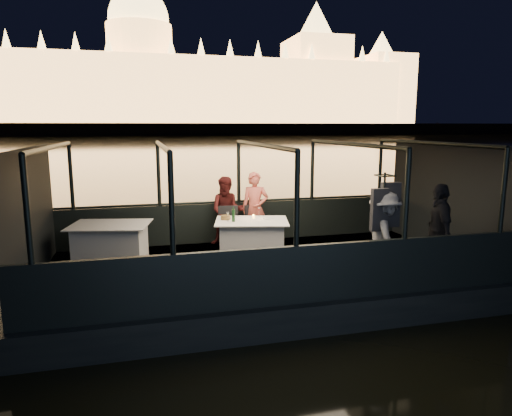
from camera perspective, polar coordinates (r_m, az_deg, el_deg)
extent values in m
plane|color=black|center=(88.27, -13.08, 7.93)|extent=(500.00, 500.00, 0.00)
cube|color=black|center=(9.04, 0.64, -10.15)|extent=(8.60, 4.40, 1.00)
cube|color=black|center=(8.89, 0.65, -7.25)|extent=(8.00, 4.00, 0.04)
cube|color=black|center=(10.65, -2.14, -1.69)|extent=(8.00, 0.08, 0.90)
cube|color=black|center=(6.92, 5.00, -8.33)|extent=(8.00, 0.08, 0.90)
cube|color=#423D33|center=(218.21, -14.01, 9.38)|extent=(400.00, 140.00, 6.00)
cube|color=silver|center=(9.29, -0.54, -3.88)|extent=(1.65, 1.36, 0.77)
cube|color=silver|center=(9.33, -17.68, -4.32)|extent=(1.66, 1.35, 0.78)
cube|color=black|center=(9.86, -3.28, -2.68)|extent=(0.46, 0.46, 0.92)
cube|color=black|center=(10.13, -0.16, -2.31)|extent=(0.55, 0.55, 0.90)
imported|color=#CF5B4B|center=(10.22, -0.12, -0.48)|extent=(0.68, 0.54, 1.64)
imported|color=#431312|center=(10.19, -3.63, -0.54)|extent=(0.86, 0.75, 1.55)
imported|color=white|center=(8.22, 15.72, -2.81)|extent=(0.70, 1.08, 1.56)
imported|color=black|center=(8.57, 21.84, -2.64)|extent=(0.72, 1.07, 1.68)
cylinder|color=#133516|center=(9.09, -2.84, -0.79)|extent=(0.07, 0.07, 0.30)
cylinder|color=brown|center=(9.34, -3.82, -1.19)|extent=(0.26, 0.26, 0.08)
cylinder|color=#F3B43C|center=(9.42, -0.30, -1.07)|extent=(0.06, 0.06, 0.07)
cylinder|color=white|center=(9.41, 1.54, -1.27)|extent=(0.29, 0.29, 0.01)
cylinder|color=white|center=(9.53, -2.88, -1.14)|extent=(0.27, 0.27, 0.01)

